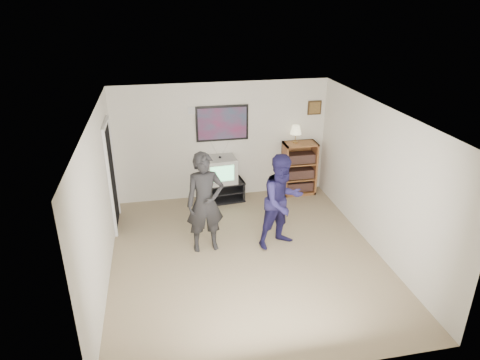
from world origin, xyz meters
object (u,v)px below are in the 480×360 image
object	(u,v)px
person_short	(282,201)
crt_television	(220,170)
person_tall	(205,203)
bookshelf	(299,168)
media_stand	(223,191)

from	to	relation	value
person_short	crt_television	bearing A→B (deg)	92.26
crt_television	person_tall	world-z (taller)	person_tall
person_tall	person_short	world-z (taller)	person_tall
crt_television	bookshelf	distance (m)	1.77
bookshelf	person_tall	bearing A→B (deg)	-140.92
media_stand	person_tall	xyz separation A→B (m)	(-0.58, -1.81, 0.66)
person_tall	crt_television	bearing A→B (deg)	69.55
person_tall	person_short	bearing A→B (deg)	-9.41
media_stand	crt_television	size ratio (longest dim) A/B	1.48
media_stand	crt_television	distance (m)	0.49
media_stand	person_short	xyz separation A→B (m)	(0.74, -1.94, 0.63)
bookshelf	person_tall	distance (m)	2.97
crt_television	bookshelf	size ratio (longest dim) A/B	0.54
crt_television	person_short	bearing A→B (deg)	-73.14
crt_television	bookshelf	xyz separation A→B (m)	(1.76, 0.05, -0.13)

